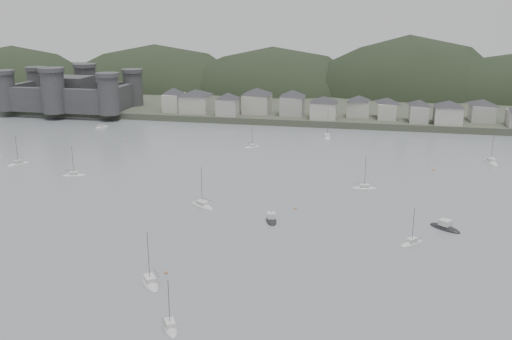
# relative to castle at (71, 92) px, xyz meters

# --- Properties ---
(ground) EXTENTS (900.00, 900.00, 0.00)m
(ground) POSITION_rel_castle_xyz_m (120.00, -179.80, -10.96)
(ground) COLOR slate
(ground) RESTS_ON ground
(far_shore_land) EXTENTS (900.00, 250.00, 3.00)m
(far_shore_land) POSITION_rel_castle_xyz_m (120.00, 115.20, -9.46)
(far_shore_land) COLOR #383D2D
(far_shore_land) RESTS_ON ground
(forested_ridge) EXTENTS (851.55, 103.94, 102.57)m
(forested_ridge) POSITION_rel_castle_xyz_m (124.83, 89.60, -22.25)
(forested_ridge) COLOR black
(forested_ridge) RESTS_ON ground
(castle) EXTENTS (66.00, 43.00, 20.00)m
(castle) POSITION_rel_castle_xyz_m (0.00, 0.00, 0.00)
(castle) COLOR #363639
(castle) RESTS_ON far_shore_land
(waterfront_town) EXTENTS (451.48, 28.46, 12.92)m
(waterfront_town) POSITION_rel_castle_xyz_m (170.59, 3.54, -2.30)
(waterfront_town) COLOR #A4A396
(waterfront_town) RESTS_ON far_shore_land
(sailboat_lead) EXTENTS (6.47, 5.86, 9.11)m
(sailboat_lead) POSITION_rel_castle_xyz_m (107.28, -53.18, -10.78)
(sailboat_lead) COLOR beige
(sailboat_lead) RESTS_ON ground
(moored_fleet) EXTENTS (250.69, 179.07, 13.66)m
(moored_fleet) POSITION_rel_castle_xyz_m (102.59, -116.26, -10.79)
(moored_fleet) COLOR beige
(moored_fleet) RESTS_ON ground
(motor_launch_near) EXTENTS (8.36, 7.62, 3.99)m
(motor_launch_near) POSITION_rel_castle_xyz_m (172.02, -125.86, -10.68)
(motor_launch_near) COLOR black
(motor_launch_near) RESTS_ON ground
(motor_launch_far) EXTENTS (4.50, 7.75, 3.76)m
(motor_launch_far) POSITION_rel_castle_xyz_m (129.39, -129.68, -10.67)
(motor_launch_far) COLOR black
(motor_launch_far) RESTS_ON ground
(mooring_buoys) EXTENTS (172.23, 132.39, 0.70)m
(mooring_buoys) POSITION_rel_castle_xyz_m (130.07, -125.90, -10.81)
(mooring_buoys) COLOR #AE6D3A
(mooring_buoys) RESTS_ON ground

